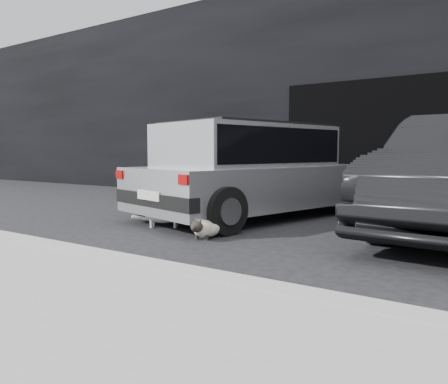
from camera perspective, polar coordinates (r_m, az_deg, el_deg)
The scene contains 8 objects.
ground at distance 6.47m, azimuth 1.32°, elevation -4.44°, with size 80.00×80.00×0.00m, color black.
building_facade at distance 11.73m, azimuth 22.06°, elevation 11.80°, with size 34.00×4.00×5.00m, color black.
garage_opening at distance 9.69m, azimuth 19.38°, elevation 6.22°, with size 4.00×0.10×2.60m, color black.
curb at distance 3.83m, azimuth -7.06°, elevation -10.40°, with size 18.00×0.25×0.12m, color gray.
sidewalk at distance 3.07m, azimuth -22.35°, elevation -14.88°, with size 18.00×2.20×0.11m, color gray.
silver_hatchback at distance 7.30m, azimuth 3.64°, elevation 3.35°, with size 2.93×4.55×1.55m.
cat_siamese at distance 5.54m, azimuth -2.30°, elevation -4.73°, with size 0.33×0.83×0.29m.
cat_white at distance 6.40m, azimuth -7.48°, elevation -2.81°, with size 0.75×0.58×0.40m.
Camera 1 is at (3.42, -5.39, 1.09)m, focal length 35.00 mm.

